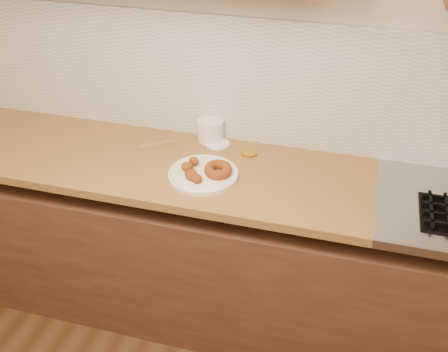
% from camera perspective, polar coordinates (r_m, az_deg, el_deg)
% --- Properties ---
extents(wall_back, '(4.00, 0.02, 2.70)m').
position_cam_1_polar(wall_back, '(2.37, 5.88, 13.19)').
color(wall_back, beige).
rests_on(wall_back, ground).
extents(base_cabinet, '(3.60, 0.60, 0.77)m').
position_cam_1_polar(base_cabinet, '(2.62, 3.41, -9.39)').
color(base_cabinet, brown).
rests_on(base_cabinet, floor).
extents(butcher_block, '(2.30, 0.62, 0.04)m').
position_cam_1_polar(butcher_block, '(2.50, -10.92, 1.84)').
color(butcher_block, brown).
rests_on(butcher_block, base_cabinet).
extents(backsplash, '(3.60, 0.02, 0.60)m').
position_cam_1_polar(backsplash, '(2.42, 5.62, 9.76)').
color(backsplash, beige).
rests_on(backsplash, wall_back).
extents(donut_plate, '(0.31, 0.31, 0.02)m').
position_cam_1_polar(donut_plate, '(2.29, -2.28, 0.19)').
color(donut_plate, white).
rests_on(donut_plate, butcher_block).
extents(ring_donut, '(0.17, 0.17, 0.05)m').
position_cam_1_polar(ring_donut, '(2.27, -0.66, 0.70)').
color(ring_donut, brown).
rests_on(ring_donut, donut_plate).
extents(fried_dough_chunks, '(0.14, 0.18, 0.04)m').
position_cam_1_polar(fried_dough_chunks, '(2.26, -3.54, 0.59)').
color(fried_dough_chunks, brown).
rests_on(fried_dough_chunks, donut_plate).
extents(plastic_tub, '(0.13, 0.13, 0.11)m').
position_cam_1_polar(plastic_tub, '(2.55, -1.48, 5.02)').
color(plastic_tub, white).
rests_on(plastic_tub, butcher_block).
extents(tub_lid, '(0.13, 0.13, 0.01)m').
position_cam_1_polar(tub_lid, '(2.53, -0.74, 3.54)').
color(tub_lid, white).
rests_on(tub_lid, butcher_block).
extents(brass_jar_lid, '(0.08, 0.08, 0.01)m').
position_cam_1_polar(brass_jar_lid, '(2.45, 2.75, 2.52)').
color(brass_jar_lid, '#AF8923').
rests_on(brass_jar_lid, butcher_block).
extents(wooden_utensil, '(0.15, 0.11, 0.01)m').
position_cam_1_polar(wooden_utensil, '(2.54, -7.45, 3.40)').
color(wooden_utensil, '#956841').
rests_on(wooden_utensil, butcher_block).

